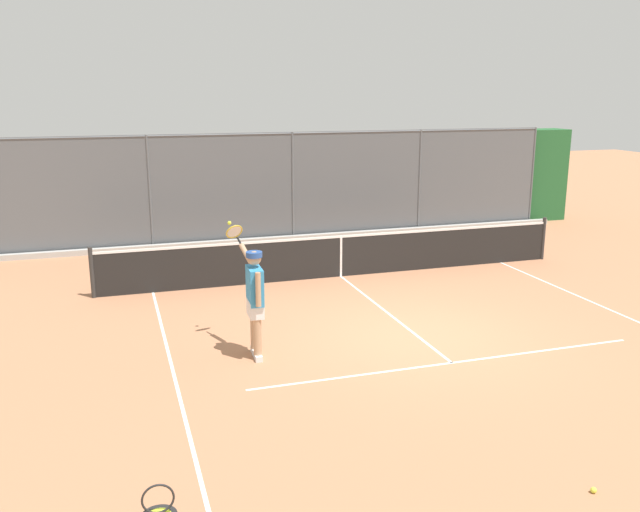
% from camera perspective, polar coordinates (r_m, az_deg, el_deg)
% --- Properties ---
extents(ground_plane, '(60.00, 60.00, 0.00)m').
position_cam_1_polar(ground_plane, '(11.89, 8.18, -6.68)').
color(ground_plane, '#B27551').
extents(court_line_markings, '(8.45, 9.62, 0.01)m').
position_cam_1_polar(court_line_markings, '(10.57, 12.00, -9.53)').
color(court_line_markings, white).
rests_on(court_line_markings, ground).
extents(fence_backdrop, '(18.65, 1.37, 3.03)m').
position_cam_1_polar(fence_backdrop, '(19.57, -2.82, 5.97)').
color(fence_backdrop, '#565B60').
rests_on(fence_backdrop, ground).
extents(tennis_net, '(10.86, 0.09, 1.07)m').
position_cam_1_polar(tennis_net, '(15.28, 1.78, 0.05)').
color(tennis_net, '#2D2D2D').
rests_on(tennis_net, ground).
extents(tennis_player, '(0.44, 1.44, 2.03)m').
position_cam_1_polar(tennis_player, '(10.61, -5.58, -3.31)').
color(tennis_player, silver).
rests_on(tennis_player, ground).
extents(tennis_ball_by_sideline, '(0.07, 0.07, 0.07)m').
position_cam_1_polar(tennis_ball_by_sideline, '(8.07, 22.21, -17.93)').
color(tennis_ball_by_sideline, '#D6E042').
rests_on(tennis_ball_by_sideline, ground).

